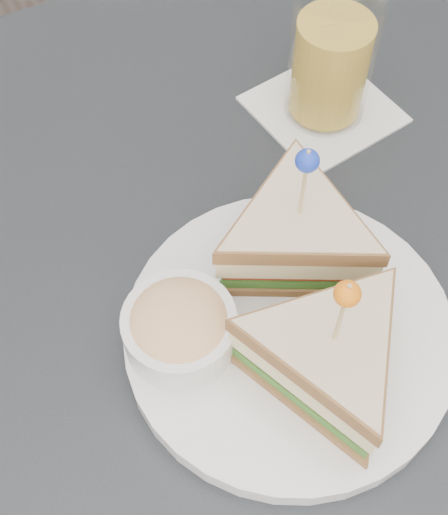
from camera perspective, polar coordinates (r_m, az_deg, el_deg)
table at (r=0.61m, az=-0.42°, el=-7.39°), size 0.80×0.80×0.75m
plate_meal at (r=0.51m, az=5.57°, el=-3.87°), size 0.31×0.31×0.14m
drink_set at (r=0.63m, az=8.59°, el=15.63°), size 0.13×0.13×0.15m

